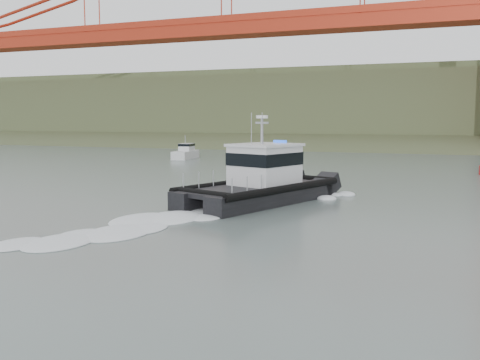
{
  "coord_description": "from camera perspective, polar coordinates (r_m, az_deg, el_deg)",
  "views": [
    {
      "loc": [
        8.97,
        -19.96,
        5.61
      ],
      "look_at": [
        -1.08,
        6.35,
        2.4
      ],
      "focal_mm": 40.0,
      "sensor_mm": 36.0,
      "label": 1
    }
  ],
  "objects": [
    {
      "name": "headlands",
      "position": [
        145.74,
        17.51,
        6.77
      ],
      "size": [
        500.0,
        105.36,
        27.12
      ],
      "color": "#384628",
      "rests_on": "ground"
    },
    {
      "name": "motorboat",
      "position": [
        76.71,
        -5.81,
        2.91
      ],
      "size": [
        2.75,
        6.38,
        3.4
      ],
      "rotation": [
        0.0,
        0.0,
        0.11
      ],
      "color": "silver",
      "rests_on": "ground"
    },
    {
      "name": "ground",
      "position": [
        22.59,
        -3.22,
        -7.89
      ],
      "size": [
        400.0,
        400.0,
        0.0
      ],
      "primitive_type": "plane",
      "color": "#505F5A",
      "rests_on": "ground"
    },
    {
      "name": "patrol_boat",
      "position": [
        36.28,
        2.29,
        0.03
      ],
      "size": [
        8.54,
        13.32,
        6.08
      ],
      "rotation": [
        0.0,
        0.0,
        -0.35
      ],
      "color": "black",
      "rests_on": "ground"
    }
  ]
}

